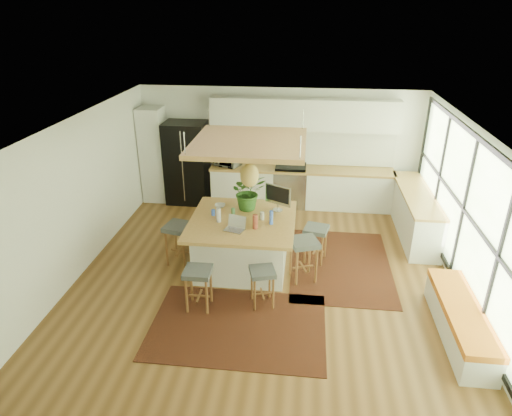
# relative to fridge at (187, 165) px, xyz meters

# --- Properties ---
(floor) EXTENTS (7.00, 7.00, 0.00)m
(floor) POSITION_rel_fridge_xyz_m (2.15, -3.15, -0.93)
(floor) COLOR brown
(floor) RESTS_ON ground
(ceiling) EXTENTS (7.00, 7.00, 0.00)m
(ceiling) POSITION_rel_fridge_xyz_m (2.15, -3.15, 1.78)
(ceiling) COLOR white
(ceiling) RESTS_ON ground
(wall_back) EXTENTS (6.50, 0.00, 6.50)m
(wall_back) POSITION_rel_fridge_xyz_m (2.15, 0.35, 0.42)
(wall_back) COLOR white
(wall_back) RESTS_ON ground
(wall_front) EXTENTS (6.50, 0.00, 6.50)m
(wall_front) POSITION_rel_fridge_xyz_m (2.15, -6.65, 0.42)
(wall_front) COLOR white
(wall_front) RESTS_ON ground
(wall_left) EXTENTS (0.00, 7.00, 7.00)m
(wall_left) POSITION_rel_fridge_xyz_m (-1.10, -3.15, 0.42)
(wall_left) COLOR white
(wall_left) RESTS_ON ground
(wall_right) EXTENTS (0.00, 7.00, 7.00)m
(wall_right) POSITION_rel_fridge_xyz_m (5.40, -3.15, 0.42)
(wall_right) COLOR white
(wall_right) RESTS_ON ground
(window_wall) EXTENTS (0.10, 6.20, 2.60)m
(window_wall) POSITION_rel_fridge_xyz_m (5.37, -3.15, 0.47)
(window_wall) COLOR black
(window_wall) RESTS_ON wall_right
(pantry) EXTENTS (0.55, 0.60, 2.25)m
(pantry) POSITION_rel_fridge_xyz_m (-0.80, 0.03, 0.20)
(pantry) COLOR white
(pantry) RESTS_ON floor
(back_counter_base) EXTENTS (4.20, 0.60, 0.88)m
(back_counter_base) POSITION_rel_fridge_xyz_m (2.70, 0.03, -0.49)
(back_counter_base) COLOR white
(back_counter_base) RESTS_ON floor
(back_counter_top) EXTENTS (4.24, 0.64, 0.05)m
(back_counter_top) POSITION_rel_fridge_xyz_m (2.70, 0.03, -0.03)
(back_counter_top) COLOR #A67B3B
(back_counter_top) RESTS_ON back_counter_base
(backsplash) EXTENTS (4.20, 0.02, 0.80)m
(backsplash) POSITION_rel_fridge_xyz_m (2.70, 0.33, 0.43)
(backsplash) COLOR white
(backsplash) RESTS_ON wall_back
(upper_cabinets) EXTENTS (4.20, 0.34, 0.70)m
(upper_cabinets) POSITION_rel_fridge_xyz_m (2.70, 0.17, 1.22)
(upper_cabinets) COLOR white
(upper_cabinets) RESTS_ON wall_back
(range) EXTENTS (0.76, 0.62, 1.00)m
(range) POSITION_rel_fridge_xyz_m (2.45, 0.03, -0.43)
(range) COLOR #A5A5AA
(range) RESTS_ON floor
(right_counter_base) EXTENTS (0.60, 2.50, 0.88)m
(right_counter_base) POSITION_rel_fridge_xyz_m (5.08, -1.15, -0.49)
(right_counter_base) COLOR white
(right_counter_base) RESTS_ON floor
(right_counter_top) EXTENTS (0.64, 2.54, 0.05)m
(right_counter_top) POSITION_rel_fridge_xyz_m (5.08, -1.15, -0.03)
(right_counter_top) COLOR #A67B3B
(right_counter_top) RESTS_ON right_counter_base
(window_bench) EXTENTS (0.52, 2.00, 0.50)m
(window_bench) POSITION_rel_fridge_xyz_m (5.10, -4.35, -0.68)
(window_bench) COLOR white
(window_bench) RESTS_ON floor
(ceiling_panel) EXTENTS (1.86, 1.86, 0.80)m
(ceiling_panel) POSITION_rel_fridge_xyz_m (1.85, -2.75, 1.12)
(ceiling_panel) COLOR #A67B3B
(ceiling_panel) RESTS_ON ceiling
(rug_near) EXTENTS (2.60, 1.80, 0.01)m
(rug_near) POSITION_rel_fridge_xyz_m (1.89, -4.52, -0.92)
(rug_near) COLOR black
(rug_near) RESTS_ON floor
(rug_right) EXTENTS (1.80, 2.60, 0.01)m
(rug_right) POSITION_rel_fridge_xyz_m (3.52, -2.59, -0.92)
(rug_right) COLOR black
(rug_right) RESTS_ON floor
(fridge) EXTENTS (0.98, 0.77, 1.94)m
(fridge) POSITION_rel_fridge_xyz_m (0.00, 0.00, 0.00)
(fridge) COLOR black
(fridge) RESTS_ON floor
(island) EXTENTS (1.85, 1.85, 0.93)m
(island) POSITION_rel_fridge_xyz_m (1.72, -2.80, -0.46)
(island) COLOR #A67B3B
(island) RESTS_ON floor
(stool_near_left) EXTENTS (0.42, 0.42, 0.70)m
(stool_near_left) POSITION_rel_fridge_xyz_m (1.22, -4.14, -0.57)
(stool_near_left) COLOR #3D4143
(stool_near_left) RESTS_ON floor
(stool_near_right) EXTENTS (0.47, 0.47, 0.65)m
(stool_near_right) POSITION_rel_fridge_xyz_m (2.20, -3.94, -0.57)
(stool_near_right) COLOR #3D4143
(stool_near_right) RESTS_ON floor
(stool_right_front) EXTENTS (0.58, 0.58, 0.77)m
(stool_right_front) POSITION_rel_fridge_xyz_m (2.82, -3.13, -0.57)
(stool_right_front) COLOR #3D4143
(stool_right_front) RESTS_ON floor
(stool_right_back) EXTENTS (0.50, 0.50, 0.70)m
(stool_right_back) POSITION_rel_fridge_xyz_m (3.04, -2.49, -0.57)
(stool_right_back) COLOR #3D4143
(stool_right_back) RESTS_ON floor
(stool_left_side) EXTENTS (0.55, 0.55, 0.78)m
(stool_left_side) POSITION_rel_fridge_xyz_m (0.56, -2.85, -0.57)
(stool_left_side) COLOR #3D4143
(stool_left_side) RESTS_ON floor
(laptop) EXTENTS (0.41, 0.43, 0.24)m
(laptop) POSITION_rel_fridge_xyz_m (1.65, -3.22, 0.12)
(laptop) COLOR #A5A5AA
(laptop) RESTS_ON island
(monitor) EXTENTS (0.56, 0.42, 0.50)m
(monitor) POSITION_rel_fridge_xyz_m (2.31, -2.34, 0.26)
(monitor) COLOR #A5A5AA
(monitor) RESTS_ON island
(microwave) EXTENTS (0.65, 0.50, 0.39)m
(microwave) POSITION_rel_fridge_xyz_m (0.96, 0.04, 0.19)
(microwave) COLOR #A5A5AA
(microwave) RESTS_ON back_counter_top
(island_plant) EXTENTS (0.85, 0.88, 0.54)m
(island_plant) POSITION_rel_fridge_xyz_m (1.77, -2.33, 0.27)
(island_plant) COLOR #1E4C19
(island_plant) RESTS_ON island
(island_bowl) EXTENTS (0.22, 0.22, 0.05)m
(island_bowl) POSITION_rel_fridge_xyz_m (1.23, -2.31, 0.03)
(island_bowl) COLOR beige
(island_bowl) RESTS_ON island
(island_bottle_0) EXTENTS (0.07, 0.07, 0.19)m
(island_bottle_0) POSITION_rel_fridge_xyz_m (1.17, -2.70, 0.10)
(island_bottle_0) COLOR blue
(island_bottle_0) RESTS_ON island
(island_bottle_1) EXTENTS (0.07, 0.07, 0.19)m
(island_bottle_1) POSITION_rel_fridge_xyz_m (1.32, -2.95, 0.10)
(island_bottle_1) COLOR silver
(island_bottle_1) RESTS_ON island
(island_bottle_2) EXTENTS (0.07, 0.07, 0.19)m
(island_bottle_2) POSITION_rel_fridge_xyz_m (1.97, -3.10, 0.10)
(island_bottle_2) COLOR #974332
(island_bottle_2) RESTS_ON island
(island_bottle_3) EXTENTS (0.07, 0.07, 0.19)m
(island_bottle_3) POSITION_rel_fridge_xyz_m (2.07, -2.75, 0.10)
(island_bottle_3) COLOR beige
(island_bottle_3) RESTS_ON island
(island_bottle_4) EXTENTS (0.07, 0.07, 0.19)m
(island_bottle_4) POSITION_rel_fridge_xyz_m (1.52, -2.55, 0.10)
(island_bottle_4) COLOR #508550
(island_bottle_4) RESTS_ON island
(island_bottle_5) EXTENTS (0.07, 0.07, 0.19)m
(island_bottle_5) POSITION_rel_fridge_xyz_m (2.22, -2.90, 0.10)
(island_bottle_5) COLOR blue
(island_bottle_5) RESTS_ON island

